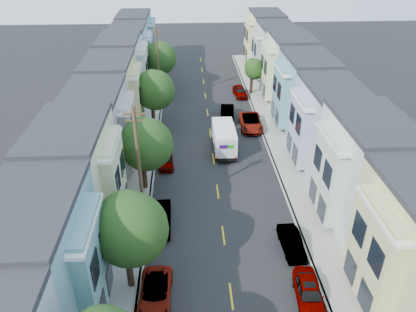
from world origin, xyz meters
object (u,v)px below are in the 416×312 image
at_px(fedex_truck, 224,137).
at_px(tree_b, 129,230).
at_px(parked_right_b, 291,243).
at_px(parked_right_c, 251,122).
at_px(tree_d, 154,90).
at_px(tree_e, 160,58).
at_px(parked_left_d, 166,160).
at_px(tree_far_r, 254,69).
at_px(parked_right_a, 309,293).
at_px(parked_right_d, 240,92).
at_px(parked_left_b, 155,293).
at_px(utility_pole_far, 158,65).
at_px(utility_pole_near, 139,168).
at_px(lead_sedan, 227,114).
at_px(tree_c, 145,145).
at_px(parked_left_c, 161,219).

bearing_deg(fedex_truck, tree_b, -112.39).
relative_size(parked_right_b, parked_right_c, 0.71).
distance_m(tree_d, tree_e, 12.32).
bearing_deg(tree_e, parked_left_d, -86.15).
xyz_separation_m(tree_far_r, parked_right_a, (-1.99, -37.14, -2.86)).
xyz_separation_m(tree_d, parked_right_d, (11.20, 10.12, -4.16)).
xyz_separation_m(tree_far_r, parked_left_b, (-11.79, -36.58, -2.95)).
distance_m(parked_left_d, parked_right_a, 20.10).
xyz_separation_m(tree_far_r, parked_right_c, (-1.99, -11.44, -2.82)).
relative_size(tree_far_r, parked_right_c, 0.94).
relative_size(utility_pole_far, parked_right_c, 1.85).
distance_m(tree_far_r, utility_pole_far, 13.53).
bearing_deg(parked_left_d, tree_b, -100.19).
distance_m(tree_far_r, utility_pole_near, 31.49).
bearing_deg(parked_right_c, parked_left_b, -109.38).
distance_m(tree_far_r, parked_left_b, 38.54).
bearing_deg(utility_pole_near, fedex_truck, 57.43).
bearing_deg(utility_pole_near, lead_sedan, 66.45).
relative_size(utility_pole_far, parked_left_d, 2.56).
bearing_deg(parked_left_b, tree_far_r, 73.44).
bearing_deg(parked_right_c, utility_pole_far, 143.46).
distance_m(utility_pole_near, parked_right_a, 14.80).
distance_m(parked_right_b, parked_right_c, 20.92).
height_order(tree_c, lead_sedan, tree_c).
bearing_deg(lead_sedan, parked_right_a, -78.76).
bearing_deg(tree_c, tree_d, 90.00).
xyz_separation_m(fedex_truck, parked_right_a, (3.68, -20.37, -0.85)).
xyz_separation_m(tree_e, parked_right_d, (11.20, -2.20, -4.32)).
bearing_deg(tree_e, lead_sedan, -49.00).
bearing_deg(parked_right_d, utility_pole_near, -117.42).
bearing_deg(parked_right_c, fedex_truck, -122.69).
bearing_deg(tree_far_r, parked_right_b, -93.53).
relative_size(utility_pole_far, fedex_truck, 1.72).
xyz_separation_m(parked_left_d, parked_right_c, (9.80, 8.15, 0.12)).
xyz_separation_m(tree_c, tree_far_r, (13.20, 23.64, -0.99)).
bearing_deg(parked_right_d, parked_right_c, -95.33).
relative_size(utility_pole_far, parked_right_d, 2.34).
bearing_deg(tree_d, utility_pole_near, -89.99).
xyz_separation_m(tree_e, lead_sedan, (8.65, -9.95, -4.25)).
height_order(tree_c, parked_left_d, tree_c).
bearing_deg(tree_far_r, parked_left_b, -107.87).
relative_size(tree_e, tree_far_r, 1.44).
xyz_separation_m(tree_c, tree_d, (-0.00, 12.57, 0.30)).
height_order(parked_left_b, parked_left_c, parked_left_c).
height_order(tree_d, lead_sedan, tree_d).
relative_size(lead_sedan, parked_right_c, 0.85).
height_order(tree_d, tree_far_r, tree_d).
bearing_deg(parked_right_d, lead_sedan, -113.54).
height_order(parked_left_d, parked_right_d, parked_right_d).
distance_m(tree_d, parked_left_c, 18.55).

